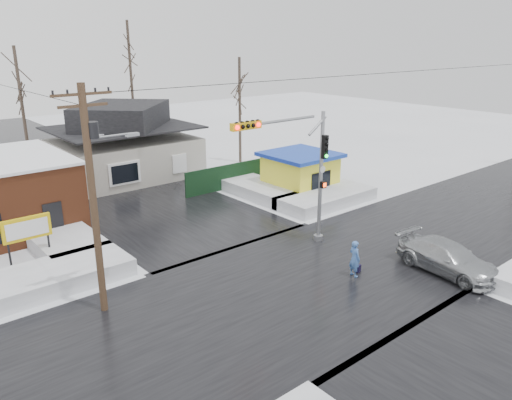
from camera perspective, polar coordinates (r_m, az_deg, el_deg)
ground at (r=22.93m, az=5.69°, el=-9.27°), size 120.00×120.00×0.00m
road_ns at (r=22.93m, az=5.69°, el=-9.25°), size 10.00×120.00×0.02m
road_ew at (r=22.93m, az=5.69°, el=-9.25°), size 120.00×10.00×0.02m
snowbank_nw at (r=24.08m, az=-22.58°, el=-8.21°), size 7.00×3.00×0.80m
snowbank_ne at (r=33.33m, az=8.02°, el=0.22°), size 7.00×3.00×0.80m
snowbank_nside_w at (r=29.03m, az=-21.94°, el=-3.68°), size 3.00×8.00×0.80m
snowbank_nside_e at (r=35.44m, az=-0.15°, el=1.48°), size 3.00×8.00×0.80m
traffic_signal at (r=24.93m, az=5.09°, el=4.16°), size 6.05×0.68×7.00m
utility_pole at (r=19.62m, az=-18.05°, el=1.25°), size 3.15×0.44×9.00m
marquee_sign at (r=25.75m, az=-24.72°, el=-3.12°), size 2.20×0.21×2.55m
house at (r=40.56m, az=-14.86°, el=6.22°), size 10.40×8.40×5.76m
kiosk at (r=35.35m, az=5.06°, el=3.15°), size 4.60×4.60×2.88m
fence at (r=36.51m, az=-2.77°, el=2.77°), size 8.00×0.12×1.80m
tree_far_left at (r=41.60m, az=-25.59°, el=12.82°), size 3.00×3.00×10.00m
tree_far_mid at (r=46.95m, az=-14.31°, el=16.33°), size 3.00×3.00×12.00m
tree_far_right at (r=43.47m, az=-1.90°, el=13.60°), size 3.00×3.00×9.00m
pedestrian at (r=23.38m, az=11.20°, el=-6.62°), size 0.51×0.69×1.74m
car at (r=25.03m, az=21.02°, el=-6.21°), size 2.43×5.11×1.44m
shopping_bag at (r=24.07m, az=11.65°, el=-7.73°), size 0.30×0.18×0.35m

